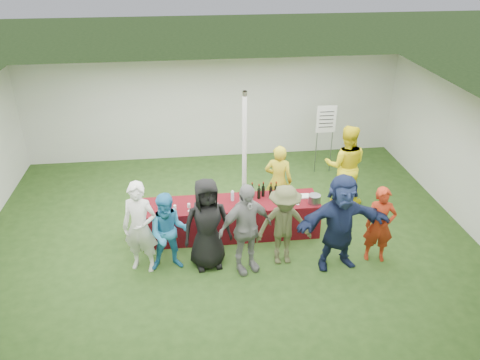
{
  "coord_description": "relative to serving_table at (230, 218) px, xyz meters",
  "views": [
    {
      "loc": [
        -0.7,
        -8.01,
        5.53
      ],
      "look_at": [
        0.27,
        0.07,
        1.25
      ],
      "focal_mm": 35.0,
      "sensor_mm": 36.0,
      "label": 1
    }
  ],
  "objects": [
    {
      "name": "ground",
      "position": [
        -0.07,
        -0.07,
        -0.38
      ],
      "size": [
        60.0,
        60.0,
        0.0
      ],
      "primitive_type": "plane",
      "color": "#284719",
      "rests_on": "ground"
    },
    {
      "name": "staff_pourer",
      "position": [
        1.11,
        0.66,
        0.45
      ],
      "size": [
        0.7,
        0.57,
        1.65
      ],
      "primitive_type": "imported",
      "rotation": [
        0.0,
        0.0,
        2.81
      ],
      "color": "gold",
      "rests_on": "ground"
    },
    {
      "name": "customer_1",
      "position": [
        -1.2,
        -0.98,
        0.4
      ],
      "size": [
        0.77,
        0.61,
        1.55
      ],
      "primitive_type": "imported",
      "rotation": [
        0.0,
        0.0,
        0.03
      ],
      "color": "#2984BD",
      "rests_on": "ground"
    },
    {
      "name": "wine_glasses",
      "position": [
        -0.49,
        -0.24,
        0.49
      ],
      "size": [
        2.76,
        0.1,
        0.16
      ],
      "color": "silver",
      "rests_on": "serving_table"
    },
    {
      "name": "customer_5",
      "position": [
        1.86,
        -1.26,
        0.57
      ],
      "size": [
        1.79,
        0.72,
        1.88
      ],
      "primitive_type": "imported",
      "rotation": [
        0.0,
        0.0,
        0.09
      ],
      "color": "#182245",
      "rests_on": "ground"
    },
    {
      "name": "serving_table",
      "position": [
        0.0,
        0.0,
        0.0
      ],
      "size": [
        3.6,
        0.8,
        0.75
      ],
      "primitive_type": "cube",
      "color": "#590E18",
      "rests_on": "ground"
    },
    {
      "name": "customer_0",
      "position": [
        -1.71,
        -0.92,
        0.51
      ],
      "size": [
        0.74,
        0.6,
        1.78
      ],
      "primitive_type": "imported",
      "rotation": [
        0.0,
        0.0,
        -0.29
      ],
      "color": "white",
      "rests_on": "ground"
    },
    {
      "name": "customer_2",
      "position": [
        -0.51,
        -0.97,
        0.52
      ],
      "size": [
        0.95,
        0.7,
        1.79
      ],
      "primitive_type": "imported",
      "rotation": [
        0.0,
        0.0,
        0.15
      ],
      "color": "black",
      "rests_on": "ground"
    },
    {
      "name": "staff_back",
      "position": [
        2.69,
        0.97,
        0.58
      ],
      "size": [
        1.08,
        0.94,
        1.9
      ],
      "primitive_type": "imported",
      "rotation": [
        0.0,
        0.0,
        2.87
      ],
      "color": "yellow",
      "rests_on": "ground"
    },
    {
      "name": "customer_4",
      "position": [
        0.89,
        -1.04,
        0.43
      ],
      "size": [
        1.06,
        0.62,
        1.62
      ],
      "primitive_type": "imported",
      "rotation": [
        0.0,
        0.0,
        0.02
      ],
      "color": "#494C2C",
      "rests_on": "ground"
    },
    {
      "name": "dump_bucket",
      "position": [
        1.68,
        -0.22,
        0.46
      ],
      "size": [
        0.25,
        0.25,
        0.18
      ],
      "primitive_type": "cylinder",
      "color": "slate",
      "rests_on": "serving_table"
    },
    {
      "name": "customer_3",
      "position": [
        0.16,
        -1.19,
        0.51
      ],
      "size": [
        1.13,
        0.76,
        1.78
      ],
      "primitive_type": "imported",
      "rotation": [
        0.0,
        0.0,
        0.35
      ],
      "color": "gray",
      "rests_on": "ground"
    },
    {
      "name": "customer_6",
      "position": [
        2.67,
        -1.16,
        0.39
      ],
      "size": [
        0.62,
        0.47,
        1.52
      ],
      "primitive_type": "imported",
      "rotation": [
        0.0,
        0.0,
        -0.2
      ],
      "color": "#9E2811",
      "rests_on": "ground"
    },
    {
      "name": "water_bottle",
      "position": [
        0.06,
        0.08,
        0.48
      ],
      "size": [
        0.07,
        0.07,
        0.23
      ],
      "color": "silver",
      "rests_on": "serving_table"
    },
    {
      "name": "bar_towel",
      "position": [
        1.52,
        0.05,
        0.39
      ],
      "size": [
        0.25,
        0.18,
        0.03
      ],
      "primitive_type": "cube",
      "color": "white",
      "rests_on": "serving_table"
    },
    {
      "name": "wine_bottles",
      "position": [
        0.65,
        0.15,
        0.5
      ],
      "size": [
        0.7,
        0.16,
        0.32
      ],
      "color": "black",
      "rests_on": "serving_table"
    },
    {
      "name": "wine_list_sign",
      "position": [
        2.68,
        2.6,
        0.94
      ],
      "size": [
        0.5,
        0.03,
        1.8
      ],
      "color": "slate",
      "rests_on": "ground"
    },
    {
      "name": "tent",
      "position": [
        0.43,
        1.13,
        0.98
      ],
      "size": [
        10.0,
        10.0,
        10.0
      ],
      "color": "white",
      "rests_on": "ground"
    }
  ]
}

